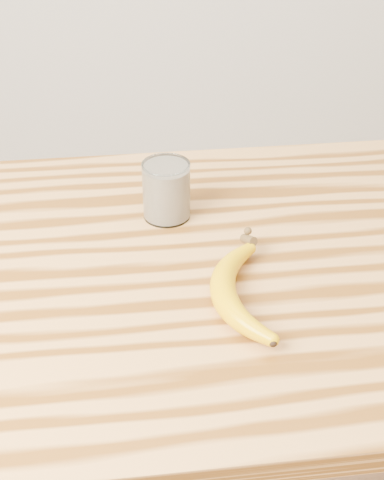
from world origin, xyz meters
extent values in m
cube|color=#B97D40|center=(0.00, 0.00, 0.88)|extent=(1.20, 0.80, 0.04)
cylinder|color=brown|center=(-0.54, 0.34, 0.43)|extent=(0.06, 0.06, 0.86)
cylinder|color=white|center=(-0.16, 0.15, 0.95)|extent=(0.08, 0.08, 0.11)
torus|color=white|center=(-0.16, 0.15, 1.00)|extent=(0.08, 0.08, 0.00)
cylinder|color=beige|center=(-0.16, 0.15, 0.95)|extent=(0.08, 0.08, 0.09)
camera|label=1|loc=(-0.24, -0.87, 1.54)|focal=50.00mm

